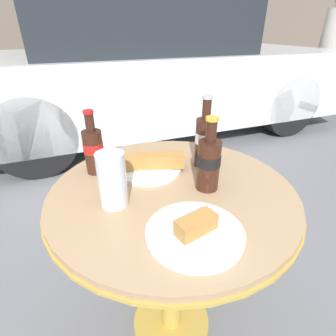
{
  "coord_description": "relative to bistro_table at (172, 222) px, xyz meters",
  "views": [
    {
      "loc": [
        -0.27,
        -0.64,
        1.15
      ],
      "look_at": [
        0.0,
        0.04,
        0.76
      ],
      "focal_mm": 28.0,
      "sensor_mm": 36.0,
      "label": 1
    }
  ],
  "objects": [
    {
      "name": "ground_plane",
      "position": [
        0.0,
        0.0,
        -0.57
      ],
      "size": [
        30.0,
        30.0,
        0.0
      ],
      "primitive_type": "plane",
      "color": "slate"
    },
    {
      "name": "bistro_table",
      "position": [
        0.0,
        0.0,
        0.0
      ],
      "size": [
        0.78,
        0.78,
        0.71
      ],
      "color": "gold",
      "rests_on": "ground_plane"
    },
    {
      "name": "cola_bottle_left",
      "position": [
        0.1,
        -0.04,
        0.23
      ],
      "size": [
        0.07,
        0.07,
        0.23
      ],
      "color": "#3D1E14",
      "rests_on": "bistro_table"
    },
    {
      "name": "cola_bottle_right",
      "position": [
        0.16,
        0.1,
        0.24
      ],
      "size": [
        0.07,
        0.07,
        0.25
      ],
      "color": "#3D1E14",
      "rests_on": "bistro_table"
    },
    {
      "name": "cola_bottle_center",
      "position": [
        -0.21,
        0.19,
        0.23
      ],
      "size": [
        0.07,
        0.07,
        0.22
      ],
      "color": "#3D1E14",
      "rests_on": "bistro_table"
    },
    {
      "name": "drinking_glass",
      "position": [
        -0.19,
        -0.02,
        0.21
      ],
      "size": [
        0.08,
        0.08,
        0.16
      ],
      "color": "silver",
      "rests_on": "bistro_table"
    },
    {
      "name": "lunch_plate_near",
      "position": [
        -0.03,
        0.13,
        0.16
      ],
      "size": [
        0.23,
        0.23,
        0.06
      ],
      "color": "white",
      "rests_on": "bistro_table"
    },
    {
      "name": "lunch_plate_far",
      "position": [
        -0.03,
        -0.22,
        0.15
      ],
      "size": [
        0.24,
        0.24,
        0.06
      ],
      "color": "white",
      "rests_on": "bistro_table"
    },
    {
      "name": "parked_car",
      "position": [
        0.75,
        2.42,
        0.1
      ],
      "size": [
        4.37,
        1.73,
        1.38
      ],
      "color": "silver",
      "rests_on": "ground_plane"
    },
    {
      "name": "pedestrian",
      "position": [
        3.39,
        2.32,
        0.33
      ],
      "size": [
        0.32,
        0.32,
        1.58
      ],
      "color": "brown",
      "rests_on": "ground_plane"
    }
  ]
}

